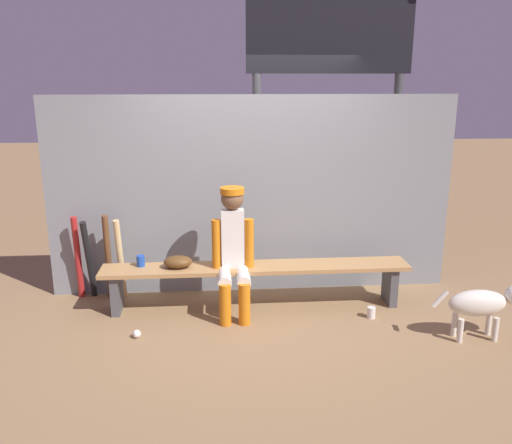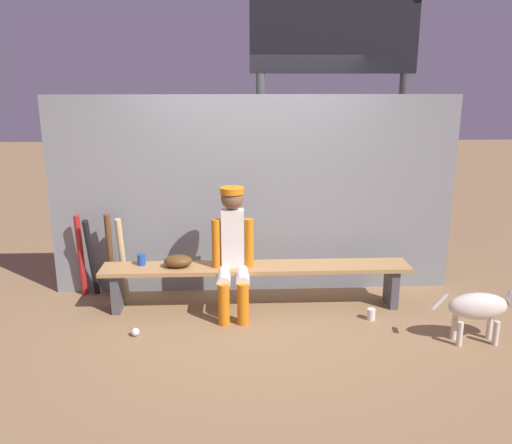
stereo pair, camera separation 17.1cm
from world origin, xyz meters
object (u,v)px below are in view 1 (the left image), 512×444
object	(u,v)px
bat_wood_natural	(120,259)
bat_aluminum_black	(89,260)
player_seated	(233,248)
baseball	(137,334)
bat_wood_dark	(108,257)
bat_aluminum_red	(78,258)
baseball_glove	(178,262)
cup_on_bench	(141,261)
scoreboard	(334,61)
cup_on_ground	(371,312)
dugout_bench	(256,274)
dog	(484,303)

from	to	relation	value
bat_wood_natural	bat_aluminum_black	world-z (taller)	bat_aluminum_black
player_seated	baseball	size ratio (longest dim) A/B	16.79
bat_wood_dark	bat_aluminum_red	distance (m)	0.32
baseball_glove	cup_on_bench	xyz separation A→B (m)	(-0.37, 0.07, -0.01)
scoreboard	player_seated	bearing A→B (deg)	-133.26
baseball_glove	cup_on_ground	size ratio (longest dim) A/B	2.55
baseball_glove	bat_wood_natural	distance (m)	0.70
bat_aluminum_red	scoreboard	xyz separation A→B (m)	(2.80, 0.80, 1.99)
player_seated	bat_aluminum_black	distance (m)	1.55
dugout_bench	baseball_glove	size ratio (longest dim) A/B	10.94
player_seated	cup_on_bench	bearing A→B (deg)	169.05
dog	cup_on_bench	bearing A→B (deg)	163.69
scoreboard	bat_aluminum_black	bearing A→B (deg)	-162.39
bat_wood_natural	dog	distance (m)	3.52
bat_aluminum_black	cup_on_ground	distance (m)	2.90
bat_aluminum_red	cup_on_bench	bearing A→B (deg)	-23.92
bat_aluminum_red	cup_on_ground	bearing A→B (deg)	-13.89
baseball_glove	bat_aluminum_red	distance (m)	1.12
baseball	cup_on_ground	distance (m)	2.22
bat_wood_dark	cup_on_bench	bearing A→B (deg)	-36.07
bat_aluminum_black	dog	size ratio (longest dim) A/B	1.05
cup_on_ground	dog	distance (m)	1.02
bat_wood_natural	baseball	bearing A→B (deg)	-73.53
bat_aluminum_black	bat_wood_dark	bearing A→B (deg)	4.10
player_seated	scoreboard	size ratio (longest dim) A/B	0.36
cup_on_bench	scoreboard	distance (m)	3.08
baseball	cup_on_bench	xyz separation A→B (m)	(-0.02, 0.65, 0.46)
cup_on_bench	baseball_glove	bearing A→B (deg)	-11.13
bat_aluminum_black	dog	bearing A→B (deg)	-17.62
player_seated	bat_wood_natural	world-z (taller)	player_seated
bat_wood_natural	cup_on_ground	xyz separation A→B (m)	(2.48, -0.67, -0.38)
player_seated	bat_aluminum_black	size ratio (longest dim) A/B	1.41
bat_wood_dark	cup_on_bench	distance (m)	0.46
dugout_bench	player_seated	xyz separation A→B (m)	(-0.23, -0.10, 0.31)
bat_aluminum_black	dog	xyz separation A→B (m)	(3.64, -1.16, -0.10)
dugout_bench	bat_aluminum_red	bearing A→B (deg)	168.34
player_seated	bat_wood_natural	xyz separation A→B (m)	(-1.16, 0.43, -0.23)
bat_wood_natural	cup_on_bench	distance (m)	0.36
baseball	scoreboard	distance (m)	3.64
player_seated	cup_on_ground	xyz separation A→B (m)	(1.32, -0.24, -0.61)
dog	cup_on_ground	bearing A→B (deg)	150.32
baseball	scoreboard	size ratio (longest dim) A/B	0.02
baseball_glove	bat_aluminum_black	world-z (taller)	bat_aluminum_black
bat_wood_natural	dog	size ratio (longest dim) A/B	1.03
baseball_glove	bat_aluminum_black	size ratio (longest dim) A/B	0.32
dugout_bench	bat_wood_natural	world-z (taller)	bat_wood_natural
bat_wood_dark	bat_aluminum_black	distance (m)	0.19
baseball_glove	baseball	world-z (taller)	baseball_glove
bat_aluminum_red	scoreboard	bearing A→B (deg)	15.98
dugout_bench	baseball	xyz separation A→B (m)	(-1.12, -0.58, -0.32)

